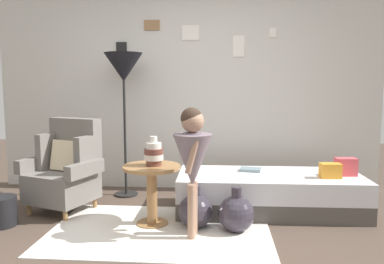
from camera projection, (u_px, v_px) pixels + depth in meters
The scene contains 15 objects.
ground_plane at pixel (164, 252), 3.03m from camera, with size 12.00×12.00×0.00m, color #4C3D33.
gallery_wall at pixel (186, 87), 4.80m from camera, with size 4.80×0.12×2.60m.
rug at pixel (160, 230), 3.47m from camera, with size 1.99×1.31×0.01m, color silver.
armchair at pixel (66, 169), 4.01m from camera, with size 0.88×0.77×0.97m.
daybed at pixel (269, 193), 3.98m from camera, with size 1.91×0.83×0.40m.
pillow_head at pixel (346, 167), 3.89m from camera, with size 0.21×0.12×0.18m, color #D64C56.
pillow_mid at pixel (330, 171), 3.79m from camera, with size 0.20×0.12×0.15m, color orange.
side_table at pixel (152, 183), 3.58m from camera, with size 0.55×0.55×0.57m.
vase_striped at pixel (154, 153), 3.55m from camera, with size 0.18×0.18×0.28m.
floor_lamp at pixel (124, 72), 4.42m from camera, with size 0.45×0.45×1.70m.
person_child at pixel (193, 155), 3.23m from camera, with size 0.34×0.34×1.14m.
book_on_daybed at pixel (250, 170), 4.10m from camera, with size 0.22×0.16×0.03m, color gray.
demijohn_near at pixel (195, 211), 3.52m from camera, with size 0.32×0.32×0.40m.
demijohn_far at pixel (236, 213), 3.43m from camera, with size 0.33×0.33×0.41m.
magazine_basket at pixel (1, 211), 3.57m from camera, with size 0.28×0.28×0.28m, color black.
Camera 1 is at (0.44, -2.86, 1.32)m, focal length 35.44 mm.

